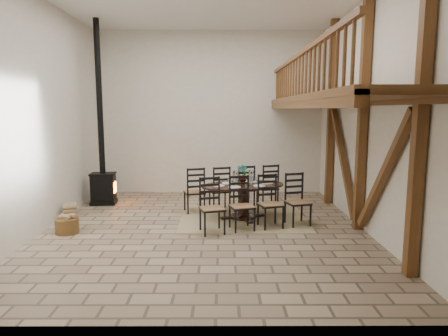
{
  "coord_description": "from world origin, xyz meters",
  "views": [
    {
      "loc": [
        0.4,
        -8.55,
        2.63
      ],
      "look_at": [
        0.42,
        0.4,
        1.31
      ],
      "focal_mm": 32.0,
      "sensor_mm": 36.0,
      "label": 1
    }
  ],
  "objects_px": {
    "dining_table": "(243,202)",
    "wood_stove": "(102,164)",
    "log_basket": "(67,225)",
    "log_stack": "(70,212)"
  },
  "relations": [
    {
      "from": "dining_table",
      "to": "wood_stove",
      "type": "height_order",
      "value": "wood_stove"
    },
    {
      "from": "log_basket",
      "to": "log_stack",
      "type": "relative_size",
      "value": 1.04
    },
    {
      "from": "wood_stove",
      "to": "log_stack",
      "type": "xyz_separation_m",
      "value": [
        -0.31,
        -1.66,
        -0.92
      ]
    },
    {
      "from": "wood_stove",
      "to": "log_basket",
      "type": "distance_m",
      "value": 2.83
    },
    {
      "from": "dining_table",
      "to": "log_stack",
      "type": "distance_m",
      "value": 4.14
    },
    {
      "from": "dining_table",
      "to": "log_basket",
      "type": "height_order",
      "value": "dining_table"
    },
    {
      "from": "dining_table",
      "to": "log_basket",
      "type": "relative_size",
      "value": 6.2
    },
    {
      "from": "dining_table",
      "to": "log_basket",
      "type": "bearing_deg",
      "value": -179.67
    },
    {
      "from": "dining_table",
      "to": "log_stack",
      "type": "bearing_deg",
      "value": 165.58
    },
    {
      "from": "log_basket",
      "to": "log_stack",
      "type": "bearing_deg",
      "value": 107.17
    }
  ]
}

